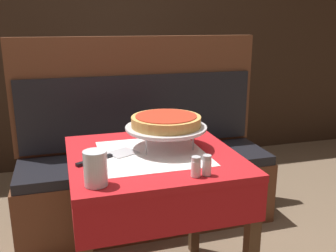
{
  "coord_description": "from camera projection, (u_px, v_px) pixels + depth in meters",
  "views": [
    {
      "loc": [
        -0.37,
        -1.49,
        1.3
      ],
      "look_at": [
        0.08,
        0.02,
        0.87
      ],
      "focal_mm": 40.0,
      "sensor_mm": 36.0,
      "label": 1
    }
  ],
  "objects": [
    {
      "name": "salt_shaker",
      "position": [
        196.0,
        167.0,
        1.37
      ],
      "size": [
        0.04,
        0.04,
        0.08
      ],
      "color": "silver",
      "rests_on": "dining_table_front"
    },
    {
      "name": "pizza_server",
      "position": [
        110.0,
        156.0,
        1.58
      ],
      "size": [
        0.28,
        0.18,
        0.01
      ],
      "color": "#BCBCC1",
      "rests_on": "dining_table_front"
    },
    {
      "name": "napkin_holder",
      "position": [
        150.0,
        124.0,
        1.92
      ],
      "size": [
        0.1,
        0.05,
        0.09
      ],
      "color": "#B2B2B7",
      "rests_on": "dining_table_front"
    },
    {
      "name": "dining_table_front",
      "position": [
        153.0,
        178.0,
        1.66
      ],
      "size": [
        0.72,
        0.72,
        0.75
      ],
      "color": "red",
      "rests_on": "ground_plane"
    },
    {
      "name": "condiment_caddy",
      "position": [
        116.0,
        87.0,
        2.99
      ],
      "size": [
        0.15,
        0.15,
        0.16
      ],
      "color": "black",
      "rests_on": "dining_table_rear"
    },
    {
      "name": "booth_bench",
      "position": [
        146.0,
        171.0,
        2.48
      ],
      "size": [
        1.63,
        0.49,
        1.22
      ],
      "color": "brown",
      "rests_on": "ground_plane"
    },
    {
      "name": "dining_table_rear",
      "position": [
        124.0,
        105.0,
        3.07
      ],
      "size": [
        0.73,
        0.73,
        0.76
      ],
      "color": "beige",
      "rests_on": "ground_plane"
    },
    {
      "name": "water_glass_near",
      "position": [
        95.0,
        168.0,
        1.29
      ],
      "size": [
        0.08,
        0.08,
        0.12
      ],
      "color": "silver",
      "rests_on": "dining_table_front"
    },
    {
      "name": "deep_dish_pizza",
      "position": [
        166.0,
        121.0,
        1.66
      ],
      "size": [
        0.31,
        0.31,
        0.05
      ],
      "color": "tan",
      "rests_on": "pizza_pan_stand"
    },
    {
      "name": "pepper_shaker",
      "position": [
        207.0,
        165.0,
        1.38
      ],
      "size": [
        0.03,
        0.03,
        0.08
      ],
      "color": "silver",
      "rests_on": "dining_table_front"
    },
    {
      "name": "back_wall_panel",
      "position": [
        98.0,
        34.0,
        3.3
      ],
      "size": [
        6.0,
        0.04,
        2.4
      ],
      "primitive_type": "cube",
      "color": "black",
      "rests_on": "ground_plane"
    },
    {
      "name": "pizza_pan_stand",
      "position": [
        166.0,
        128.0,
        1.67
      ],
      "size": [
        0.36,
        0.36,
        0.1
      ],
      "color": "#ADADB2",
      "rests_on": "dining_table_front"
    }
  ]
}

